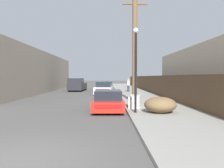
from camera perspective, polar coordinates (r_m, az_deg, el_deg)
The scene contains 13 objects.
ground_plane at distance 5.78m, azimuth -24.27°, elevation -18.13°, with size 220.00×220.00×0.00m, color #4F4C49.
sidewalk_curb at distance 28.72m, azimuth 5.26°, elevation -1.94°, with size 4.20×63.00×0.12m, color gray.
discarded_fridge at distance 13.57m, azimuth 5.99°, elevation -4.49°, with size 0.95×1.87×0.71m.
parked_sports_car_red at distance 12.97m, azimuth -0.99°, elevation -4.41°, with size 1.76×4.49×1.19m.
car_parked_mid at distance 24.35m, azimuth -2.03°, elevation -1.18°, with size 2.17×4.50×1.44m.
car_parked_far at distance 31.16m, azimuth -1.55°, elevation -0.59°, with size 1.81×4.58×1.33m.
pickup_truck at distance 30.81m, azimuth -9.12°, elevation -0.16°, with size 2.11×5.44×1.78m.
utility_pole at distance 16.11m, azimuth 5.94°, elevation 9.65°, with size 1.80×0.36×7.90m.
street_lamp at distance 11.32m, azimuth 6.19°, elevation 5.41°, with size 0.26×0.26×4.35m.
brush_pile at distance 11.53m, azimuth 12.49°, elevation -5.32°, with size 1.65×1.60×0.82m.
wooden_fence at distance 28.64m, azimuth 9.22°, elevation 0.13°, with size 0.08×42.80×1.97m, color brown.
building_left_block at distance 30.74m, azimuth -22.36°, elevation 2.76°, with size 7.00×27.89×5.04m, color tan.
pedestrian at distance 27.26m, azimuth 4.30°, elevation -0.28°, with size 0.34×0.34×1.62m.
Camera 1 is at (2.17, -4.99, 1.96)m, focal length 35.00 mm.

